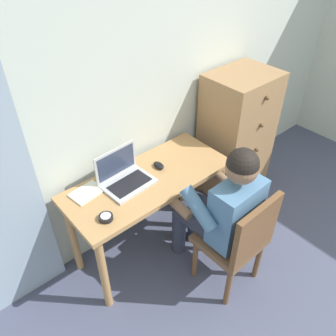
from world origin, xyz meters
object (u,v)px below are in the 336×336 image
at_px(chair, 239,239).
at_px(person_seated, 221,206).
at_px(desk, 149,191).
at_px(laptop, 124,176).
at_px(desk_clock, 106,217).
at_px(dresser, 236,138).
at_px(notebook_pad, 87,193).
at_px(computer_mouse, 159,165).

bearing_deg(chair, person_seated, 90.97).
bearing_deg(chair, desk, 110.97).
height_order(laptop, desk_clock, laptop).
xyz_separation_m(dresser, person_seated, (-0.78, -0.53, 0.06)).
relative_size(laptop, notebook_pad, 1.70).
height_order(desk, dresser, dresser).
relative_size(desk, chair, 1.41).
distance_m(desk, person_seated, 0.54).
xyz_separation_m(dresser, computer_mouse, (-0.90, -0.00, 0.15)).
xyz_separation_m(desk, desk_clock, (-0.44, -0.14, 0.14)).
distance_m(person_seated, computer_mouse, 0.55).
relative_size(desk, laptop, 3.43).
bearing_deg(desk_clock, computer_mouse, 18.06).
xyz_separation_m(dresser, laptop, (-1.18, 0.02, 0.19)).
distance_m(laptop, notebook_pad, 0.27).
distance_m(chair, person_seated, 0.26).
height_order(person_seated, notebook_pad, person_seated).
bearing_deg(person_seated, chair, -89.03).
height_order(chair, desk_clock, chair).
bearing_deg(computer_mouse, laptop, 179.79).
distance_m(chair, desk_clock, 0.91).
xyz_separation_m(chair, person_seated, (-0.00, 0.18, 0.18)).
bearing_deg(chair, computer_mouse, 99.18).
xyz_separation_m(laptop, desk_clock, (-0.29, -0.21, -0.04)).
height_order(computer_mouse, notebook_pad, computer_mouse).
height_order(desk, person_seated, person_seated).
bearing_deg(computer_mouse, desk_clock, -157.17).
height_order(laptop, notebook_pad, laptop).
bearing_deg(dresser, computer_mouse, -179.75).
bearing_deg(chair, dresser, 42.34).
bearing_deg(notebook_pad, person_seated, -51.00).
xyz_separation_m(dresser, chair, (-0.78, -0.71, -0.13)).
distance_m(person_seated, notebook_pad, 0.91).
bearing_deg(desk, notebook_pad, 160.44).
relative_size(chair, laptop, 2.43).
height_order(dresser, computer_mouse, dresser).
xyz_separation_m(chair, laptop, (-0.40, 0.73, 0.31)).
bearing_deg(notebook_pad, desk, -27.16).
relative_size(laptop, desk_clock, 3.96).
distance_m(chair, computer_mouse, 0.77).
relative_size(desk, notebook_pad, 5.83).
bearing_deg(desk_clock, notebook_pad, 83.80).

